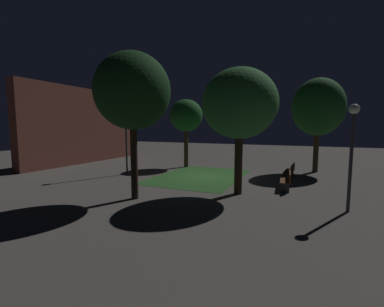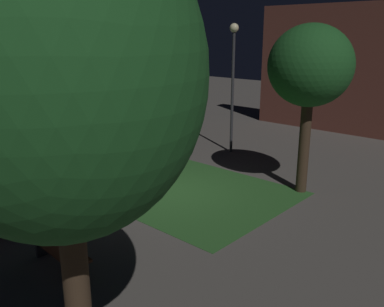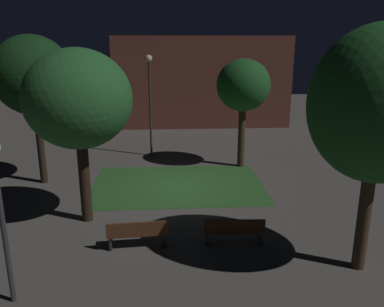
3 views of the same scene
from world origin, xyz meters
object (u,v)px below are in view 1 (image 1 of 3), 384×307
tree_near_wall (318,107)px  lamp_post_plaza_east (126,120)px  tree_right_canopy (133,92)px  tree_tall_center (186,116)px  lamp_post_plaza_west (352,138)px  bench_path_side (290,171)px  tree_back_left (240,104)px  bench_near_trees (287,180)px

tree_near_wall → lamp_post_plaza_east: (-6.01, 11.33, -0.90)m
tree_right_canopy → tree_tall_center: (9.00, 1.77, -0.66)m
tree_tall_center → lamp_post_plaza_west: bearing=-125.9°
bench_path_side → lamp_post_plaza_east: 10.74m
tree_right_canopy → bench_path_side: bearing=-38.8°
bench_path_side → tree_right_canopy: bearing=141.2°
tree_back_left → lamp_post_plaza_west: tree_back_left is taller
lamp_post_plaza_east → tree_right_canopy: bearing=-138.8°
bench_near_trees → lamp_post_plaza_east: size_ratio=0.35×
bench_near_trees → tree_back_left: (-1.88, 2.02, 3.66)m
tree_back_left → lamp_post_plaza_east: bearing=76.4°
tree_right_canopy → tree_tall_center: bearing=11.1°
lamp_post_plaza_east → tree_back_left: bearing=-103.6°
tree_back_left → tree_near_wall: size_ratio=0.90×
tree_right_canopy → lamp_post_plaza_west: bearing=-78.2°
tree_right_canopy → tree_back_left: size_ratio=1.08×
tree_near_wall → lamp_post_plaza_west: 9.01m
bench_path_side → lamp_post_plaza_east: lamp_post_plaza_east is taller
bench_path_side → tree_back_left: bearing=157.0°
bench_near_trees → tree_tall_center: (4.50, 7.70, 3.44)m
tree_tall_center → lamp_post_plaza_east: 5.00m
tree_back_left → bench_near_trees: bearing=-47.1°
tree_right_canopy → tree_tall_center: size_ratio=1.20×
tree_tall_center → tree_near_wall: size_ratio=0.82×
bench_path_side → lamp_post_plaza_east: bearing=106.0°
tree_tall_center → bench_path_side: bearing=-101.9°
tree_back_left → bench_path_side: bearing=-23.0°
tree_tall_center → tree_near_wall: bearing=-80.4°
bench_near_trees → tree_tall_center: bearing=59.7°
bench_near_trees → lamp_post_plaza_west: size_ratio=0.47×
lamp_post_plaza_west → lamp_post_plaza_east: size_ratio=0.74×
bench_path_side → tree_near_wall: (3.16, -1.43, 3.94)m
tree_right_canopy → lamp_post_plaza_east: (4.52, 3.96, -1.06)m
lamp_post_plaza_west → tree_back_left: bearing=78.4°
tree_tall_center → lamp_post_plaza_east: bearing=153.9°
tree_near_wall → lamp_post_plaza_east: 12.86m
bench_near_trees → tree_near_wall: tree_near_wall is taller
bench_near_trees → tree_back_left: bearing=132.9°
lamp_post_plaza_west → tree_near_wall: bearing=5.8°
bench_near_trees → tree_right_canopy: tree_right_canopy is taller
tree_tall_center → lamp_post_plaza_east: size_ratio=0.98×
tree_right_canopy → tree_tall_center: 9.19m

